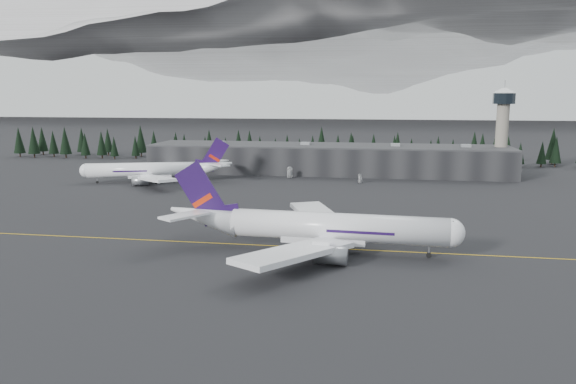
% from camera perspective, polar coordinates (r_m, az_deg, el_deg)
% --- Properties ---
extents(ground, '(1400.00, 1400.00, 0.00)m').
position_cam_1_polar(ground, '(133.50, -1.46, -5.26)').
color(ground, black).
rests_on(ground, ground).
extents(taxiline, '(400.00, 0.40, 0.02)m').
position_cam_1_polar(taxiline, '(131.60, -1.63, -5.48)').
color(taxiline, gold).
rests_on(taxiline, ground).
extents(terminal, '(160.00, 30.00, 12.60)m').
position_cam_1_polar(terminal, '(254.28, 4.02, 3.38)').
color(terminal, black).
rests_on(terminal, ground).
extents(control_tower, '(10.00, 10.00, 37.70)m').
position_cam_1_polar(control_tower, '(259.51, 20.96, 6.68)').
color(control_tower, gray).
rests_on(control_tower, ground).
extents(treeline, '(360.00, 20.00, 15.00)m').
position_cam_1_polar(treeline, '(290.80, 4.76, 4.42)').
color(treeline, black).
rests_on(treeline, ground).
extents(mountain_ridge, '(4400.00, 900.00, 420.00)m').
position_cam_1_polar(mountain_ridge, '(1127.24, 8.55, 7.95)').
color(mountain_ridge, white).
rests_on(mountain_ridge, ground).
extents(jet_main, '(67.53, 62.24, 19.85)m').
position_cam_1_polar(jet_main, '(126.34, 2.41, -3.52)').
color(jet_main, white).
rests_on(jet_main, ground).
extents(jet_parked, '(59.27, 53.52, 17.87)m').
position_cam_1_polar(jet_parked, '(232.06, -13.22, 2.21)').
color(jet_parked, white).
rests_on(jet_parked, ground).
extents(gse_vehicle_a, '(3.70, 5.32, 1.35)m').
position_cam_1_polar(gse_vehicle_a, '(237.72, 0.17, 1.59)').
color(gse_vehicle_a, silver).
rests_on(gse_vehicle_a, ground).
extents(gse_vehicle_b, '(3.94, 3.35, 1.27)m').
position_cam_1_polar(gse_vehicle_b, '(225.92, 7.35, 1.06)').
color(gse_vehicle_b, silver).
rests_on(gse_vehicle_b, ground).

